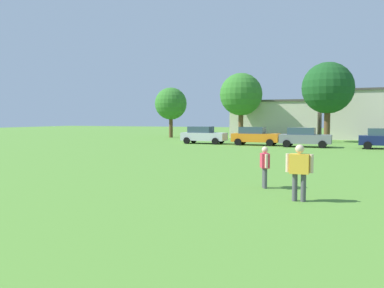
# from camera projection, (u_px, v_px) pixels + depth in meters

# --- Properties ---
(ground_plane) EXTENTS (160.00, 160.00, 0.00)m
(ground_plane) POSITION_uv_depth(u_px,v_px,m) (270.00, 156.00, 27.42)
(ground_plane) COLOR #568C33
(adult_bystander) EXTENTS (0.82, 0.33, 1.72)m
(adult_bystander) POSITION_uv_depth(u_px,v_px,m) (299.00, 168.00, 12.36)
(adult_bystander) COLOR #4C4C51
(adult_bystander) RESTS_ON ground
(bystander_near_trees) EXTENTS (0.44, 0.67, 1.50)m
(bystander_near_trees) POSITION_uv_depth(u_px,v_px,m) (265.00, 163.00, 14.72)
(bystander_near_trees) COLOR #4C4C51
(bystander_near_trees) RESTS_ON ground
(parked_car_silver_0) EXTENTS (4.30, 2.02, 1.68)m
(parked_car_silver_0) POSITION_uv_depth(u_px,v_px,m) (203.00, 135.00, 40.12)
(parked_car_silver_0) COLOR silver
(parked_car_silver_0) RESTS_ON ground
(parked_car_orange_1) EXTENTS (4.30, 2.02, 1.68)m
(parked_car_orange_1) POSITION_uv_depth(u_px,v_px,m) (255.00, 136.00, 37.90)
(parked_car_orange_1) COLOR orange
(parked_car_orange_1) RESTS_ON ground
(parked_car_gray_2) EXTENTS (4.30, 2.02, 1.68)m
(parked_car_gray_2) POSITION_uv_depth(u_px,v_px,m) (304.00, 137.00, 35.50)
(parked_car_gray_2) COLOR slate
(parked_car_gray_2) RESTS_ON ground
(tree_far_left) EXTENTS (4.11, 4.11, 6.41)m
(tree_far_left) POSITION_uv_depth(u_px,v_px,m) (171.00, 104.00, 52.64)
(tree_far_left) COLOR brown
(tree_far_left) RESTS_ON ground
(tree_center) EXTENTS (5.02, 5.02, 7.82)m
(tree_center) POSITION_uv_depth(u_px,v_px,m) (241.00, 95.00, 48.51)
(tree_center) COLOR brown
(tree_center) RESTS_ON ground
(tree_far_right) EXTENTS (5.31, 5.31, 8.27)m
(tree_far_right) POSITION_uv_depth(u_px,v_px,m) (328.00, 88.00, 42.33)
(tree_far_right) COLOR brown
(tree_far_right) RESTS_ON ground
(house_left) EXTENTS (13.18, 7.39, 5.87)m
(house_left) POSITION_uv_depth(u_px,v_px,m) (384.00, 114.00, 48.26)
(house_left) COLOR beige
(house_left) RESTS_ON ground
(house_right) EXTENTS (11.10, 6.95, 4.73)m
(house_right) POSITION_uv_depth(u_px,v_px,m) (277.00, 119.00, 52.96)
(house_right) COLOR beige
(house_right) RESTS_ON ground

